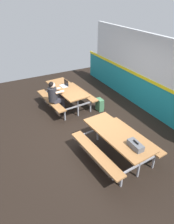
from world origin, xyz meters
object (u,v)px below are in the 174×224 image
(laptop_silver, at_px, (65,85))
(backpack_dark, at_px, (100,105))
(picnic_table_left, at_px, (66,92))
(student_nearer, at_px, (55,95))
(picnic_table_right, at_px, (117,139))
(toolbox_grey, at_px, (135,145))

(laptop_silver, distance_m, backpack_dark, 1.47)
(picnic_table_left, relative_size, student_nearer, 1.68)
(picnic_table_right, xyz_separation_m, laptop_silver, (-3.25, -0.03, 0.21))
(picnic_table_right, height_order, backpack_dark, picnic_table_right)
(student_nearer, relative_size, backpack_dark, 2.74)
(toolbox_grey, distance_m, backpack_dark, 3.03)
(picnic_table_left, bearing_deg, laptop_silver, 173.48)
(picnic_table_right, relative_size, backpack_dark, 4.62)
(picnic_table_left, bearing_deg, toolbox_grey, 1.54)
(student_nearer, bearing_deg, picnic_table_right, 11.89)
(student_nearer, bearing_deg, laptop_silver, 130.34)
(toolbox_grey, bearing_deg, picnic_table_left, -178.46)
(picnic_table_left, xyz_separation_m, laptop_silver, (-0.19, 0.02, 0.21))
(picnic_table_left, xyz_separation_m, picnic_table_right, (3.06, 0.05, 0.00))
(picnic_table_left, relative_size, toolbox_grey, 5.08)
(laptop_silver, xyz_separation_m, toolbox_grey, (3.86, 0.08, 0.02))
(picnic_table_right, height_order, laptop_silver, laptop_silver)
(picnic_table_left, relative_size, backpack_dark, 4.62)
(picnic_table_left, relative_size, laptop_silver, 6.03)
(picnic_table_left, bearing_deg, picnic_table_right, 0.93)
(student_nearer, relative_size, laptop_silver, 3.59)
(backpack_dark, bearing_deg, toolbox_grey, -16.18)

